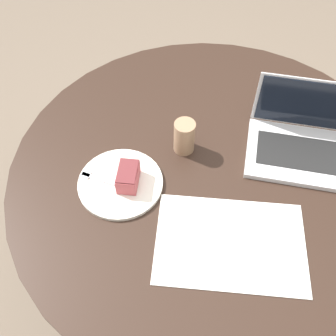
# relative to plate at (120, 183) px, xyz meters

# --- Properties ---
(ground_plane) EXTENTS (12.00, 12.00, 0.00)m
(ground_plane) POSITION_rel_plate_xyz_m (-0.29, 0.05, -0.75)
(ground_plane) COLOR #6B5B4C
(dining_table) EXTENTS (1.29, 1.29, 0.74)m
(dining_table) POSITION_rel_plate_xyz_m (-0.29, 0.05, -0.13)
(dining_table) COLOR black
(dining_table) RESTS_ON ground_plane
(paper_document) EXTENTS (0.49, 0.44, 0.00)m
(paper_document) POSITION_rel_plate_xyz_m (-0.22, 0.30, -0.00)
(paper_document) COLOR white
(paper_document) RESTS_ON dining_table
(plate) EXTENTS (0.26, 0.26, 0.01)m
(plate) POSITION_rel_plate_xyz_m (0.00, 0.00, 0.00)
(plate) COLOR silver
(plate) RESTS_ON dining_table
(cake_slice) EXTENTS (0.10, 0.11, 0.06)m
(cake_slice) POSITION_rel_plate_xyz_m (-0.02, 0.01, 0.04)
(cake_slice) COLOR #B74C51
(cake_slice) RESTS_ON plate
(fork) EXTENTS (0.14, 0.13, 0.00)m
(fork) POSITION_rel_plate_xyz_m (0.05, -0.03, 0.01)
(fork) COLOR silver
(fork) RESTS_ON plate
(coffee_glass) EXTENTS (0.07, 0.07, 0.11)m
(coffee_glass) POSITION_rel_plate_xyz_m (-0.24, -0.05, 0.05)
(coffee_glass) COLOR #997556
(coffee_glass) RESTS_ON dining_table
(laptop) EXTENTS (0.43, 0.40, 0.21)m
(laptop) POSITION_rel_plate_xyz_m (-0.58, 0.10, 0.03)
(laptop) COLOR silver
(laptop) RESTS_ON dining_table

